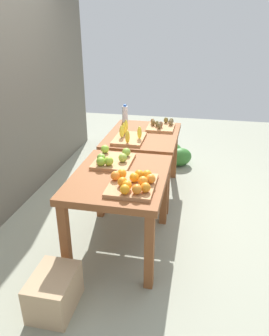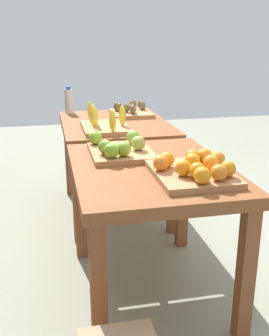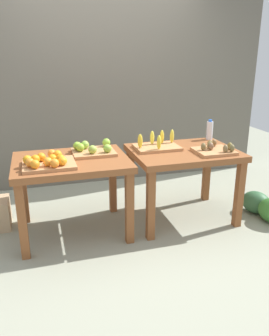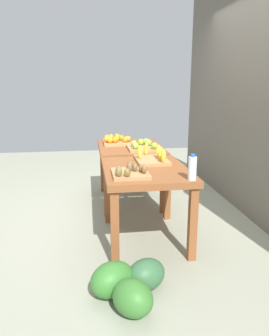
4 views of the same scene
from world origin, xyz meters
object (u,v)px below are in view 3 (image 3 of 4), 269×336
(banana_crate, at_px, (157,145))
(water_bottle, at_px, (210,130))
(display_table_right, at_px, (183,160))
(apple_bin, at_px, (93,150))
(kiwi_bin, at_px, (215,150))
(orange_bin, at_px, (48,162))
(display_table_left, at_px, (72,170))

(banana_crate, height_order, water_bottle, water_bottle)
(display_table_right, relative_size, apple_bin, 2.55)
(water_bottle, bearing_deg, kiwi_bin, -112.37)
(display_table_right, xyz_separation_m, banana_crate, (-0.24, 0.11, 0.15))
(banana_crate, bearing_deg, kiwi_bin, -30.83)
(kiwi_bin, distance_m, water_bottle, 0.54)
(orange_bin, xyz_separation_m, apple_bin, (0.43, 0.28, -0.00))
(banana_crate, xyz_separation_m, kiwi_bin, (0.49, -0.29, -0.01))
(display_table_right, xyz_separation_m, water_bottle, (0.45, 0.32, 0.21))
(orange_bin, bearing_deg, display_table_right, 6.95)
(apple_bin, relative_size, banana_crate, 0.92)
(orange_bin, relative_size, kiwi_bin, 1.22)
(display_table_left, relative_size, orange_bin, 2.36)
(display_table_left, relative_size, kiwi_bin, 2.89)
(display_table_left, relative_size, water_bottle, 4.68)
(display_table_right, distance_m, orange_bin, 1.35)
(apple_bin, bearing_deg, display_table_right, -7.77)
(orange_bin, bearing_deg, water_bottle, 15.11)
(orange_bin, bearing_deg, apple_bin, 33.27)
(water_bottle, bearing_deg, apple_bin, -171.72)
(banana_crate, distance_m, kiwi_bin, 0.57)
(display_table_right, bearing_deg, apple_bin, 172.23)
(banana_crate, bearing_deg, display_table_right, -25.05)
(orange_bin, height_order, banana_crate, banana_crate)
(banana_crate, bearing_deg, water_bottle, 16.42)
(apple_bin, distance_m, banana_crate, 0.65)
(display_table_right, distance_m, apple_bin, 0.92)
(display_table_left, bearing_deg, orange_bin, -142.44)
(display_table_left, distance_m, orange_bin, 0.31)
(display_table_right, relative_size, banana_crate, 2.34)
(apple_bin, xyz_separation_m, kiwi_bin, (1.14, -0.30, -0.01))
(orange_bin, bearing_deg, banana_crate, 14.27)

